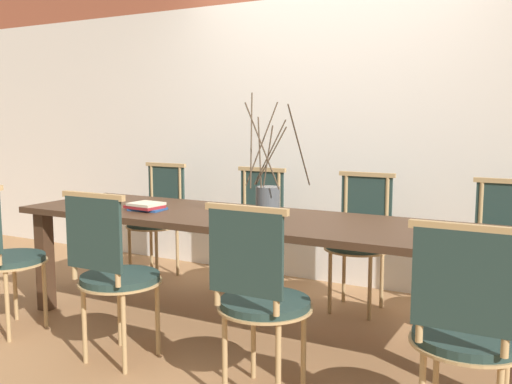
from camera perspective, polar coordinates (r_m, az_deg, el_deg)
name	(u,v)px	position (r m, az deg, el deg)	size (l,w,h in m)	color
ground_plane	(256,333)	(3.61, 0.00, -13.88)	(16.00, 16.00, 0.00)	#9E7047
wall_rear	(334,81)	(4.54, 7.84, 10.97)	(12.00, 0.06, 3.20)	silver
dining_table	(256,230)	(3.43, 0.00, -3.87)	(3.17, 0.82, 0.72)	#422B1C
chair_near_leftend	(2,252)	(3.78, -24.09, -5.47)	(0.45, 0.45, 0.94)	#233833
chair_near_left	(113,270)	(3.14, -14.07, -7.59)	(0.45, 0.45, 0.94)	#233833
chair_near_center	(260,294)	(2.64, 0.40, -10.20)	(0.45, 0.45, 0.94)	#233833
chair_near_right	(466,328)	(2.38, 20.27, -12.68)	(0.45, 0.45, 0.94)	#233833
chair_far_leftend	(157,216)	(4.79, -9.88, -2.35)	(0.45, 0.45, 0.94)	#233833
chair_far_left	(254,225)	(4.29, -0.24, -3.37)	(0.45, 0.45, 0.94)	#233833
chair_far_center	(360,236)	(3.97, 10.32, -4.37)	(0.45, 0.45, 0.94)	#233833
chair_far_right	(502,251)	(3.79, 23.39, -5.40)	(0.45, 0.45, 0.94)	#233833
vase_centerpiece	(268,200)	(3.28, 1.19, -0.84)	(0.35, 0.38, 0.73)	#4C5156
book_stack	(146,206)	(3.72, -10.95, -1.43)	(0.24, 0.19, 0.05)	#234C8C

